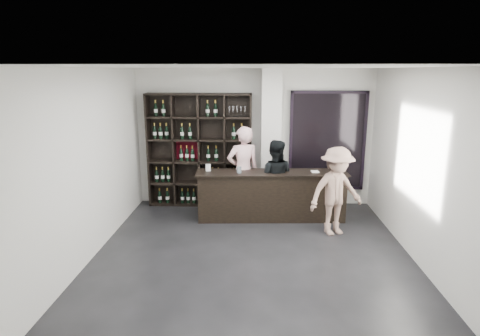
{
  "coord_description": "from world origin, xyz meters",
  "views": [
    {
      "loc": [
        0.04,
        -5.73,
        2.86
      ],
      "look_at": [
        -0.23,
        1.1,
        1.18
      ],
      "focal_mm": 30.0,
      "sensor_mm": 36.0,
      "label": 1
    }
  ],
  "objects_px": {
    "wine_shelf": "(200,150)",
    "tasting_counter": "(271,195)",
    "taster_black": "(275,179)",
    "taster_pink": "(243,171)",
    "customer": "(336,191)"
  },
  "relations": [
    {
      "from": "tasting_counter",
      "to": "taster_black",
      "type": "bearing_deg",
      "value": 55.07
    },
    {
      "from": "wine_shelf",
      "to": "tasting_counter",
      "type": "relative_size",
      "value": 0.83
    },
    {
      "from": "customer",
      "to": "wine_shelf",
      "type": "bearing_deg",
      "value": 127.25
    },
    {
      "from": "taster_black",
      "to": "tasting_counter",
      "type": "bearing_deg",
      "value": 67.81
    },
    {
      "from": "wine_shelf",
      "to": "taster_black",
      "type": "bearing_deg",
      "value": -24.58
    },
    {
      "from": "taster_black",
      "to": "taster_pink",
      "type": "bearing_deg",
      "value": -1.92
    },
    {
      "from": "taster_pink",
      "to": "taster_black",
      "type": "bearing_deg",
      "value": 148.34
    },
    {
      "from": "taster_black",
      "to": "customer",
      "type": "bearing_deg",
      "value": 152.47
    },
    {
      "from": "tasting_counter",
      "to": "taster_black",
      "type": "xyz_separation_m",
      "value": [
        0.06,
        0.1,
        0.3
      ]
    },
    {
      "from": "tasting_counter",
      "to": "customer",
      "type": "distance_m",
      "value": 1.34
    },
    {
      "from": "taster_pink",
      "to": "customer",
      "type": "distance_m",
      "value": 1.91
    },
    {
      "from": "wine_shelf",
      "to": "tasting_counter",
      "type": "height_order",
      "value": "wine_shelf"
    },
    {
      "from": "wine_shelf",
      "to": "customer",
      "type": "relative_size",
      "value": 1.52
    },
    {
      "from": "taster_pink",
      "to": "customer",
      "type": "relative_size",
      "value": 1.14
    },
    {
      "from": "taster_pink",
      "to": "taster_black",
      "type": "xyz_separation_m",
      "value": [
        0.62,
        -0.13,
        -0.12
      ]
    }
  ]
}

